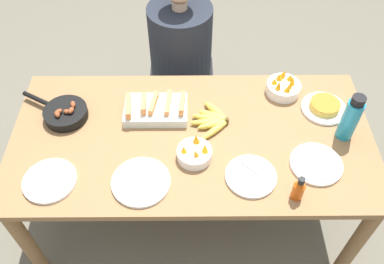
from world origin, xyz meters
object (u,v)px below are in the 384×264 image
Objects in this scene: fruit_bowl_citrus at (195,153)px; melon_tray at (156,109)px; empty_plate_far_left at (316,164)px; hot_sauce_bottle at (299,189)px; empty_plate_far_right at (141,182)px; banana_bunch at (213,120)px; frittata_plate_center at (324,107)px; water_bottle at (351,119)px; empty_plate_near_front at (251,176)px; fruit_bowl_mango at (283,87)px; person_figure at (181,73)px; empty_plate_mid_edge at (50,181)px; skillet at (65,113)px.

melon_tray is at bearing 124.90° from fruit_bowl_citrus.
empty_plate_far_left is at bearing -23.61° from melon_tray.
empty_plate_far_right is at bearing 173.75° from hot_sauce_bottle.
frittata_plate_center is (0.57, 0.08, 0.00)m from banana_bunch.
water_bottle reaches higher than banana_bunch.
fruit_bowl_citrus is at bearing 174.77° from empty_plate_far_left.
fruit_bowl_citrus is (-0.25, 0.11, 0.02)m from empty_plate_near_front.
empty_plate_near_front is at bearing -112.28° from fruit_bowl_mango.
frittata_plate_center is (0.85, 0.02, -0.01)m from melon_tray.
empty_plate_far_left is 1.12m from person_figure.
empty_plate_mid_edge is at bearing -153.31° from fruit_bowl_mango.
frittata_plate_center reaches higher than empty_plate_far_left.
empty_plate_far_left is 1.01× the size of empty_plate_mid_edge.
empty_plate_far_left is at bearing -134.51° from water_bottle.
empty_plate_far_left is 1.20m from empty_plate_mid_edge.
hot_sauce_bottle is (0.67, -0.07, 0.05)m from empty_plate_far_right.
frittata_plate_center is at bearing -33.90° from fruit_bowl_mango.
skillet is 1.48× the size of empty_plate_far_left.
frittata_plate_center is 0.96× the size of empty_plate_far_left.
skillet is at bearing 135.71° from empty_plate_far_right.
empty_plate_mid_edge is at bearing 175.61° from hot_sauce_bottle.
frittata_plate_center is at bearing 8.32° from banana_bunch.
empty_plate_far_left is 0.21m from hot_sauce_bottle.
melon_tray is at bearing 167.96° from banana_bunch.
banana_bunch is 0.81m from empty_plate_mid_edge.
fruit_bowl_citrus reaches higher than melon_tray.
empty_plate_far_right is 0.68m from hot_sauce_bottle.
banana_bunch is 0.70m from person_figure.
empty_plate_far_left and empty_plate_far_right have the same top height.
fruit_bowl_citrus reaches higher than skillet.
banana_bunch is 0.22× the size of person_figure.
melon_tray is 0.34m from fruit_bowl_citrus.
empty_plate_mid_edge is (-0.89, -0.02, 0.00)m from empty_plate_near_front.
empty_plate_far_left is 0.56m from fruit_bowl_citrus.
empty_plate_mid_edge is at bearing 178.72° from empty_plate_far_right.
fruit_bowl_mango is at bearing 29.39° from banana_bunch.
fruit_bowl_mango reaches higher than banana_bunch.
fruit_bowl_mango is at bearing -37.53° from person_figure.
empty_plate_mid_edge is 1.74× the size of hot_sauce_bottle.
empty_plate_far_left and empty_plate_mid_edge have the same top height.
empty_plate_near_front is 0.28m from fruit_bowl_citrus.
skillet is (-0.74, 0.04, 0.01)m from banana_bunch.
banana_bunch is 1.17× the size of frittata_plate_center.
person_figure reaches higher than empty_plate_mid_edge.
empty_plate_near_front is at bearing 3.11° from empty_plate_far_right.
fruit_bowl_mango is 0.64m from hot_sauce_bottle.
banana_bunch is at bearing -150.61° from fruit_bowl_mango.
skillet is 1.38m from water_bottle.
empty_plate_far_right is at bearing -96.25° from melon_tray.
fruit_bowl_mango is at bearing 42.15° from fruit_bowl_citrus.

